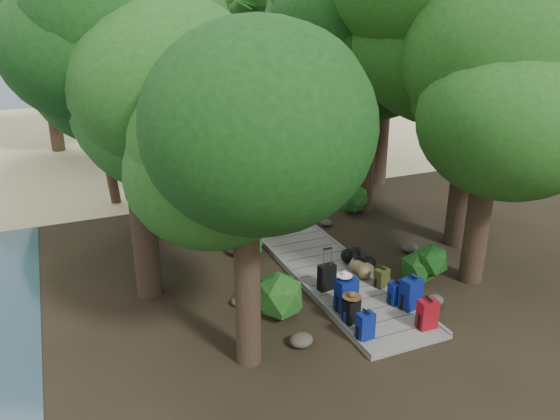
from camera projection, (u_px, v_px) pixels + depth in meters
name	position (u px, v px, depth m)	size (l,w,h in m)	color
ground	(307.00, 253.00, 15.45)	(120.00, 120.00, 0.00)	#2E2217
sand_beach	(177.00, 134.00, 29.18)	(40.00, 22.00, 0.02)	#CCBF8A
boardwalk	(293.00, 238.00, 16.28)	(2.00, 12.00, 0.12)	gray
backpack_left_a	(365.00, 325.00, 11.22)	(0.35, 0.25, 0.66)	navy
backpack_left_b	(352.00, 310.00, 11.80)	(0.34, 0.24, 0.62)	black
backpack_left_c	(346.00, 293.00, 12.23)	(0.46, 0.33, 0.85)	navy
backpack_right_a	(427.00, 313.00, 11.59)	(0.40, 0.28, 0.71)	maroon
backpack_right_b	(411.00, 292.00, 12.32)	(0.45, 0.32, 0.81)	navy
backpack_right_c	(396.00, 292.00, 12.54)	(0.34, 0.24, 0.59)	navy
backpack_right_d	(382.00, 277.00, 13.31)	(0.33, 0.24, 0.51)	#313919
duffel_right_khaki	(361.00, 267.00, 13.95)	(0.35, 0.53, 0.35)	olive
duffel_right_black	(358.00, 259.00, 14.33)	(0.41, 0.65, 0.41)	black
suitcase_on_boardwalk	(327.00, 277.00, 13.15)	(0.42, 0.23, 0.64)	black
lone_suitcase_on_sand	(230.00, 167.00, 22.12)	(0.43, 0.25, 0.68)	black
hat_brown	(352.00, 294.00, 11.68)	(0.42, 0.42, 0.13)	#51351E
hat_white	(345.00, 273.00, 12.08)	(0.35, 0.35, 0.12)	silver
kayak	(145.00, 161.00, 23.56)	(0.69, 3.14, 0.31)	#B50F17
sun_lounger	(266.00, 151.00, 24.62)	(0.59, 1.83, 0.59)	silver
tree_right_a	(492.00, 120.00, 12.48)	(4.96, 4.96, 8.26)	black
tree_right_b	(481.00, 51.00, 14.11)	(6.10, 6.10, 10.90)	black
tree_right_c	(370.00, 67.00, 16.89)	(5.50, 5.50, 9.52)	black
tree_right_d	(385.00, 54.00, 19.65)	(5.30, 5.30, 9.72)	black
tree_right_e	(319.00, 44.00, 21.56)	(5.62, 5.62, 10.12)	black
tree_right_f	(336.00, 33.00, 24.23)	(5.96, 5.96, 10.64)	black
tree_left_a	(245.00, 194.00, 9.57)	(4.22, 4.22, 7.03)	black
tree_left_b	(133.00, 116.00, 11.75)	(4.84, 4.84, 8.71)	black
tree_left_c	(127.00, 85.00, 15.30)	(5.14, 5.14, 8.93)	black
tree_back_a	(134.00, 44.00, 26.16)	(5.43, 5.43, 9.39)	black
tree_back_b	(210.00, 29.00, 27.74)	(5.96, 5.96, 10.64)	black
tree_back_c	(270.00, 37.00, 28.56)	(5.43, 5.43, 9.78)	black
tree_back_d	(45.00, 57.00, 24.36)	(5.16, 5.16, 8.59)	black
palm_right_a	(307.00, 79.00, 19.69)	(4.71, 4.71, 8.03)	#163F11
palm_right_b	(312.00, 67.00, 25.46)	(3.91, 3.91, 7.56)	#163F11
palm_right_c	(245.00, 74.00, 26.39)	(4.19, 4.19, 6.67)	#163F11
palm_left_a	(96.00, 96.00, 17.77)	(4.73, 4.73, 7.52)	#163F11
rock_left_a	(301.00, 340.00, 11.24)	(0.50, 0.45, 0.27)	#4C473F
rock_left_b	(239.00, 301.00, 12.76)	(0.36, 0.33, 0.20)	#4C473F
rock_left_c	(237.00, 248.00, 15.34)	(0.57, 0.52, 0.32)	#4C473F
rock_left_d	(210.00, 224.00, 17.20)	(0.30, 0.27, 0.16)	#4C473F
rock_right_a	(434.00, 300.00, 12.77)	(0.44, 0.39, 0.24)	#4C473F
rock_right_b	(410.00, 248.00, 15.45)	(0.48, 0.44, 0.27)	#4C473F
rock_right_c	(326.00, 223.00, 17.25)	(0.37, 0.33, 0.20)	#4C473F
shrub_left_a	(277.00, 292.00, 12.29)	(1.21, 1.21, 1.09)	#1C4815
shrub_left_b	(245.00, 239.00, 15.26)	(0.99, 0.99, 0.89)	#1C4815
shrub_left_c	(182.00, 200.00, 18.15)	(1.06, 1.06, 0.95)	#1C4815
shrub_right_a	(427.00, 265.00, 13.75)	(0.99, 0.99, 0.89)	#1C4815
shrub_right_b	(354.00, 199.00, 18.18)	(1.11, 1.11, 0.99)	#1C4815
shrub_right_c	(293.00, 178.00, 20.57)	(0.90, 0.90, 0.81)	#1C4815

